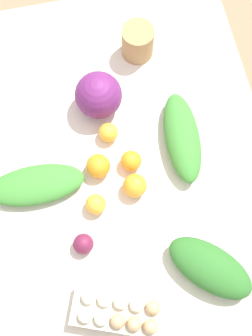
{
  "coord_description": "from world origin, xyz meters",
  "views": [
    {
      "loc": [
        -0.49,
        0.1,
        2.25
      ],
      "look_at": [
        0.0,
        0.0,
        0.76
      ],
      "focal_mm": 50.0,
      "sensor_mm": 36.0,
      "label": 1
    }
  ],
  "objects": [
    {
      "name": "ground_plane",
      "position": [
        0.0,
        0.0,
        0.0
      ],
      "size": [
        8.0,
        8.0,
        0.0
      ],
      "primitive_type": "plane",
      "color": "#937A5B"
    },
    {
      "name": "dining_table",
      "position": [
        0.0,
        0.0,
        0.66
      ],
      "size": [
        1.46,
        1.01,
        0.74
      ],
      "color": "silver",
      "rests_on": "ground_plane"
    },
    {
      "name": "cabbage_purple",
      "position": [
        0.26,
        0.04,
        0.82
      ],
      "size": [
        0.16,
        0.16,
        0.16
      ],
      "primitive_type": "sphere",
      "color": "#6B2366",
      "rests_on": "dining_table"
    },
    {
      "name": "egg_carton",
      "position": [
        -0.45,
        0.12,
        0.78
      ],
      "size": [
        0.21,
        0.31,
        0.09
      ],
      "rotation": [
        0.0,
        0.0,
        1.21
      ],
      "color": "beige",
      "rests_on": "dining_table"
    },
    {
      "name": "paper_bag",
      "position": [
        0.45,
        -0.14,
        0.8
      ],
      "size": [
        0.12,
        0.12,
        0.13
      ],
      "primitive_type": "cylinder",
      "color": "#A87F51",
      "rests_on": "dining_table"
    },
    {
      "name": "greens_bunch_kale",
      "position": [
        0.06,
        -0.21,
        0.78
      ],
      "size": [
        0.34,
        0.14,
        0.09
      ],
      "primitive_type": "ellipsoid",
      "rotation": [
        0.0,
        0.0,
        3.07
      ],
      "color": "#3D8433",
      "rests_on": "dining_table"
    },
    {
      "name": "greens_bunch_scallion",
      "position": [
        -0.0,
        0.3,
        0.77
      ],
      "size": [
        0.14,
        0.32,
        0.06
      ],
      "primitive_type": "ellipsoid",
      "rotation": [
        0.0,
        0.0,
        1.55
      ],
      "color": "#3D8433",
      "rests_on": "dining_table"
    },
    {
      "name": "greens_bunch_dandelion",
      "position": [
        -0.38,
        -0.18,
        0.79
      ],
      "size": [
        0.3,
        0.3,
        0.09
      ],
      "primitive_type": "ellipsoid",
      "rotation": [
        0.0,
        0.0,
        3.94
      ],
      "color": "#2D6B28",
      "rests_on": "dining_table"
    },
    {
      "name": "beet_root",
      "position": [
        -0.22,
        0.19,
        0.77
      ],
      "size": [
        0.07,
        0.07,
        0.07
      ],
      "primitive_type": "sphere",
      "color": "maroon",
      "rests_on": "dining_table"
    },
    {
      "name": "orange_0",
      "position": [
        -0.11,
        0.12,
        0.78
      ],
      "size": [
        0.07,
        0.07,
        0.07
      ],
      "primitive_type": "sphere",
      "color": "#F9A833",
      "rests_on": "dining_table"
    },
    {
      "name": "orange_1",
      "position": [
        0.02,
        0.09,
        0.78
      ],
      "size": [
        0.08,
        0.08,
        0.08
      ],
      "primitive_type": "sphere",
      "color": "orange",
      "rests_on": "dining_table"
    },
    {
      "name": "orange_2",
      "position": [
        -0.07,
        -0.01,
        0.78
      ],
      "size": [
        0.08,
        0.08,
        0.08
      ],
      "primitive_type": "sphere",
      "color": "orange",
      "rests_on": "dining_table"
    },
    {
      "name": "orange_3",
      "position": [
        0.02,
        -0.02,
        0.78
      ],
      "size": [
        0.07,
        0.07,
        0.07
      ],
      "primitive_type": "sphere",
      "color": "orange",
      "rests_on": "dining_table"
    },
    {
      "name": "orange_4",
      "position": [
        0.13,
        0.03,
        0.78
      ],
      "size": [
        0.07,
        0.07,
        0.07
      ],
      "primitive_type": "sphere",
      "color": "#F9A833",
      "rests_on": "dining_table"
    }
  ]
}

